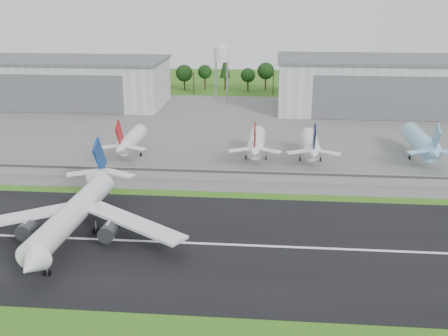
# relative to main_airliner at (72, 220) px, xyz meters

# --- Properties ---
(ground) EXTENTS (600.00, 600.00, 0.00)m
(ground) POSITION_rel_main_airliner_xyz_m (23.26, -9.56, -4.89)
(ground) COLOR #3E6C19
(ground) RESTS_ON ground
(runway) EXTENTS (320.00, 60.00, 0.10)m
(runway) POSITION_rel_main_airliner_xyz_m (23.26, 0.44, -4.84)
(runway) COLOR black
(runway) RESTS_ON ground
(runway_centerline) EXTENTS (220.00, 1.00, 0.02)m
(runway_centerline) POSITION_rel_main_airliner_xyz_m (23.26, 0.44, -4.78)
(runway_centerline) COLOR white
(runway_centerline) RESTS_ON runway
(apron) EXTENTS (320.00, 150.00, 0.10)m
(apron) POSITION_rel_main_airliner_xyz_m (23.26, 110.44, -4.84)
(apron) COLOR slate
(apron) RESTS_ON ground
(blast_fence) EXTENTS (240.00, 0.61, 3.50)m
(blast_fence) POSITION_rel_main_airliner_xyz_m (23.26, 45.42, -3.09)
(blast_fence) COLOR gray
(blast_fence) RESTS_ON ground
(hangar_west) EXTENTS (97.00, 44.00, 23.20)m
(hangar_west) POSITION_rel_main_airliner_xyz_m (-56.74, 155.35, 6.74)
(hangar_west) COLOR silver
(hangar_west) RESTS_ON ground
(hangar_east) EXTENTS (102.00, 47.00, 25.20)m
(hangar_east) POSITION_rel_main_airliner_xyz_m (98.26, 155.35, 7.73)
(hangar_east) COLOR silver
(hangar_east) RESTS_ON ground
(water_tower) EXTENTS (8.40, 8.40, 29.40)m
(water_tower) POSITION_rel_main_airliner_xyz_m (18.26, 175.44, 19.66)
(water_tower) COLOR #99999E
(water_tower) RESTS_ON ground
(utility_poles) EXTENTS (230.00, 3.00, 12.00)m
(utility_poles) POSITION_rel_main_airliner_xyz_m (23.26, 190.44, -4.89)
(utility_poles) COLOR black
(utility_poles) RESTS_ON ground
(treeline) EXTENTS (320.00, 16.00, 22.00)m
(treeline) POSITION_rel_main_airliner_xyz_m (23.26, 205.44, -4.89)
(treeline) COLOR black
(treeline) RESTS_ON ground
(main_airliner) EXTENTS (57.25, 59.17, 18.17)m
(main_airliner) POSITION_rel_main_airliner_xyz_m (0.00, 0.00, 0.00)
(main_airliner) COLOR white
(main_airliner) RESTS_ON runway
(ground_vehicle) EXTENTS (5.10, 2.82, 1.35)m
(ground_vehicle) POSITION_rel_main_airliner_xyz_m (-5.78, -7.42, -4.12)
(ground_vehicle) COLOR #C3EE1C
(ground_vehicle) RESTS_ON runway
(parked_jet_red_a) EXTENTS (7.36, 31.29, 16.44)m
(parked_jet_red_a) POSITION_rel_main_airliner_xyz_m (-3.42, 66.96, 1.06)
(parked_jet_red_a) COLOR white
(parked_jet_red_a) RESTS_ON ground
(parked_jet_red_b) EXTENTS (7.36, 31.29, 16.68)m
(parked_jet_red_b) POSITION_rel_main_airliner_xyz_m (40.59, 67.00, 1.28)
(parked_jet_red_b) COLOR white
(parked_jet_red_b) RESTS_ON ground
(parked_jet_navy) EXTENTS (7.36, 31.29, 16.54)m
(parked_jet_navy) POSITION_rel_main_airliner_xyz_m (59.26, 66.98, 1.15)
(parked_jet_navy) COLOR white
(parked_jet_navy) RESTS_ON ground
(parked_jet_skyblue) EXTENTS (7.36, 37.29, 17.01)m
(parked_jet_skyblue) POSITION_rel_main_airliner_xyz_m (97.06, 72.04, 1.54)
(parked_jet_skyblue) COLOR #8CCFF3
(parked_jet_skyblue) RESTS_ON ground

